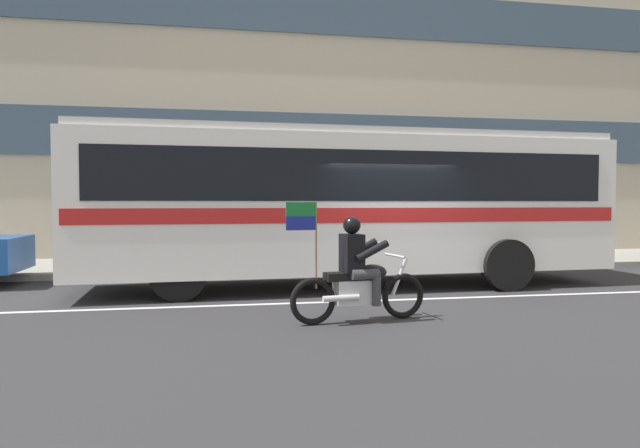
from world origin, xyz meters
The scene contains 7 objects.
ground_plane centered at (0.00, 0.00, 0.00)m, with size 60.00×60.00×0.00m, color #2B2B2D.
sidewalk_curb centered at (0.00, 5.10, 0.07)m, with size 28.00×3.80×0.15m, color gray.
lane_center_stripe centered at (0.00, -0.60, 0.00)m, with size 26.60×0.14×0.01m, color silver.
office_building_facade centered at (0.00, 7.39, 5.49)m, with size 28.00×0.89×10.97m.
transit_bus centered at (-0.62, 1.19, 1.88)m, with size 11.04×3.01×3.22m.
motorcycle_with_rider centered at (-1.29, -2.27, 0.67)m, with size 2.18×0.70×1.78m.
fire_hydrant centered at (-1.00, 4.38, 0.52)m, with size 0.22×0.30×0.75m.
Camera 1 is at (-3.34, -10.31, 1.77)m, focal length 31.55 mm.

